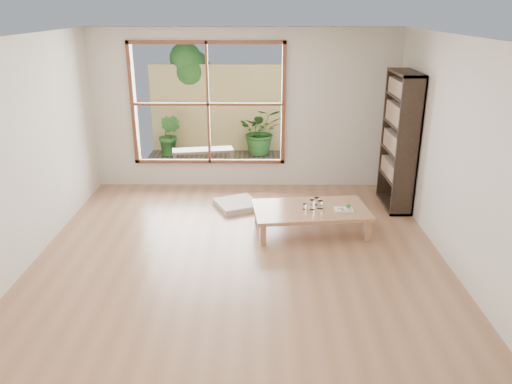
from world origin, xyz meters
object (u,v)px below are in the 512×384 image
bookshelf (399,141)px  low_table (311,211)px  garden_bench (203,152)px  food_tray (345,209)px

bookshelf → low_table: bearing=-145.0°
garden_bench → low_table: bearing=-67.8°
bookshelf → garden_bench: size_ratio=1.74×
low_table → food_tray: 0.45m
low_table → garden_bench: bearing=116.3°
low_table → garden_bench: (-1.76, 2.79, 0.03)m
bookshelf → garden_bench: bearing=149.9°
low_table → food_tray: size_ratio=6.26×
low_table → bookshelf: size_ratio=0.79×
bookshelf → garden_bench: bookshelf is taller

